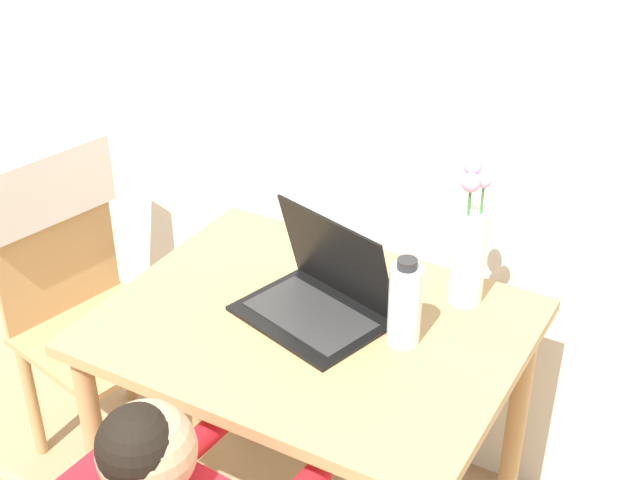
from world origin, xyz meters
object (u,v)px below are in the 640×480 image
(laptop, at_px, (321,292))
(flower_vase, at_px, (469,249))
(chair_spare, at_px, (70,262))
(water_bottle, at_px, (405,304))

(laptop, height_order, flower_vase, flower_vase)
(chair_spare, bearing_deg, water_bottle, -79.49)
(water_bottle, bearing_deg, flower_vase, 74.82)
(laptop, xyz_separation_m, flower_vase, (0.27, 0.21, 0.09))
(water_bottle, bearing_deg, laptop, 177.98)
(laptop, bearing_deg, water_bottle, 14.25)
(flower_vase, height_order, water_bottle, flower_vase)
(laptop, distance_m, flower_vase, 0.35)
(flower_vase, xyz_separation_m, water_bottle, (-0.06, -0.21, -0.04))
(chair_spare, relative_size, laptop, 2.51)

